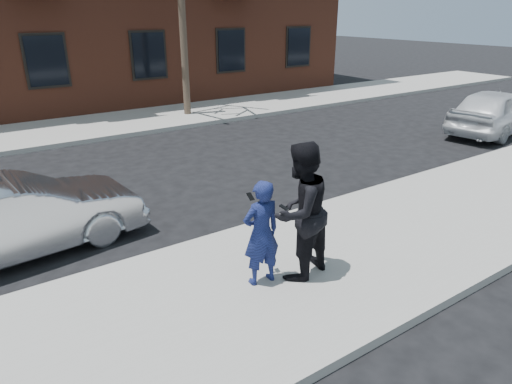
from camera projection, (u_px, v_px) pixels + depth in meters
ground at (245, 288)px, 6.85m from camera, size 100.00×100.00×0.00m
near_sidewalk at (254, 292)px, 6.63m from camera, size 50.00×3.50×0.15m
near_curb at (197, 243)px, 8.01m from camera, size 50.00×0.10×0.15m
far_sidewalk at (65, 130)px, 15.45m from camera, size 50.00×3.50×0.15m
far_curb at (79, 142)px, 14.07m from camera, size 50.00×0.10×0.15m
silver_sedan at (16, 217)px, 7.58m from camera, size 4.25×1.83×1.36m
white_car at (494, 111)px, 15.14m from camera, size 4.62×2.50×1.49m
man_hoodie at (261, 233)px, 6.47m from camera, size 0.61×0.50×1.59m
man_peacoat at (300, 212)px, 6.57m from camera, size 1.17×1.00×2.07m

